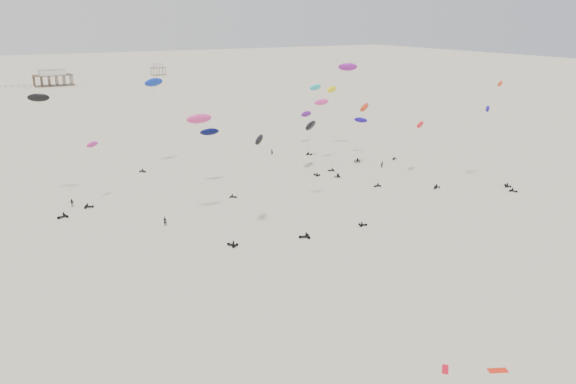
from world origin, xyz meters
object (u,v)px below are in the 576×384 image
rig_3 (307,121)px  spectator_0 (165,226)px  rig_8 (318,102)px  pavilion_main (53,79)px  pavilion_small (158,70)px

rig_3 → spectator_0: rig_3 is taller
rig_3 → rig_8: size_ratio=0.76×
pavilion_main → rig_3: rig_3 is taller
pavilion_main → spectator_0: pavilion_main is taller
pavilion_main → rig_3: (48.75, -203.25, 3.60)m
rig_8 → pavilion_small: bearing=9.2°
rig_3 → spectator_0: (-59.17, -46.80, -7.82)m
pavilion_main → rig_8: rig_8 is taller
pavilion_small → rig_3: size_ratio=0.54×
pavilion_small → rig_8: bearing=-96.8°
rig_8 → spectator_0: 58.58m
spectator_0 → pavilion_small: bearing=-89.6°
pavilion_small → pavilion_main: bearing=-156.8°
pavilion_main → pavilion_small: pavilion_main is taller
pavilion_small → rig_3: 234.25m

